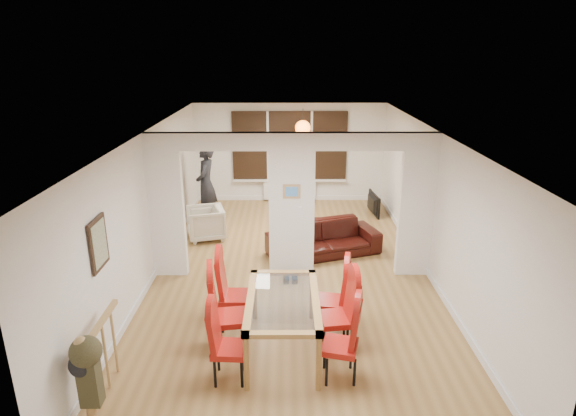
{
  "coord_description": "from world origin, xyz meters",
  "views": [
    {
      "loc": [
        -0.1,
        -8.02,
        3.95
      ],
      "look_at": [
        -0.06,
        0.6,
        1.07
      ],
      "focal_mm": 30.0,
      "sensor_mm": 36.0,
      "label": 1
    }
  ],
  "objects_px": {
    "dining_chair_la": "(229,344)",
    "bottle": "(305,214)",
    "dining_chair_rb": "(337,313)",
    "sofa": "(323,239)",
    "dining_table": "(283,324)",
    "dining_chair_rc": "(332,297)",
    "armchair": "(206,223)",
    "bowl": "(300,218)",
    "coffee_table": "(300,225)",
    "dining_chair_lb": "(229,312)",
    "dining_chair_ra": "(340,341)",
    "person": "(206,184)",
    "television": "(370,204)",
    "dining_chair_lc": "(235,292)"
  },
  "relations": [
    {
      "from": "dining_chair_rb",
      "to": "coffee_table",
      "type": "xyz_separation_m",
      "value": [
        -0.37,
        4.6,
        -0.45
      ]
    },
    {
      "from": "dining_chair_la",
      "to": "bottle",
      "type": "relative_size",
      "value": 3.69
    },
    {
      "from": "dining_chair_la",
      "to": "sofa",
      "type": "distance_m",
      "value": 4.11
    },
    {
      "from": "dining_chair_rc",
      "to": "bowl",
      "type": "distance_m",
      "value": 4.2
    },
    {
      "from": "dining_chair_lb",
      "to": "dining_chair_ra",
      "type": "relative_size",
      "value": 1.11
    },
    {
      "from": "dining_chair_rc",
      "to": "dining_chair_la",
      "type": "bearing_deg",
      "value": -128.43
    },
    {
      "from": "sofa",
      "to": "coffee_table",
      "type": "xyz_separation_m",
      "value": [
        -0.43,
        1.38,
        -0.22
      ]
    },
    {
      "from": "dining_chair_lb",
      "to": "dining_chair_rb",
      "type": "distance_m",
      "value": 1.46
    },
    {
      "from": "dining_table",
      "to": "dining_chair_rb",
      "type": "xyz_separation_m",
      "value": [
        0.73,
        0.03,
        0.15
      ]
    },
    {
      "from": "dining_chair_ra",
      "to": "dining_chair_rc",
      "type": "bearing_deg",
      "value": 104.88
    },
    {
      "from": "dining_table",
      "to": "dining_chair_la",
      "type": "height_order",
      "value": "dining_chair_la"
    },
    {
      "from": "armchair",
      "to": "television",
      "type": "relative_size",
      "value": 0.85
    },
    {
      "from": "bowl",
      "to": "television",
      "type": "bearing_deg",
      "value": 29.2
    },
    {
      "from": "dining_chair_rc",
      "to": "person",
      "type": "distance_m",
      "value": 5.2
    },
    {
      "from": "dining_chair_lb",
      "to": "dining_chair_ra",
      "type": "height_order",
      "value": "dining_chair_lb"
    },
    {
      "from": "dining_table",
      "to": "bowl",
      "type": "distance_m",
      "value": 4.72
    },
    {
      "from": "sofa",
      "to": "dining_chair_rb",
      "type": "bearing_deg",
      "value": -109.81
    },
    {
      "from": "armchair",
      "to": "dining_chair_lc",
      "type": "bearing_deg",
      "value": 0.48
    },
    {
      "from": "dining_table",
      "to": "sofa",
      "type": "height_order",
      "value": "dining_table"
    },
    {
      "from": "dining_table",
      "to": "dining_chair_ra",
      "type": "relative_size",
      "value": 1.63
    },
    {
      "from": "dining_chair_la",
      "to": "dining_chair_lc",
      "type": "bearing_deg",
      "value": 95.21
    },
    {
      "from": "dining_chair_lb",
      "to": "dining_chair_rc",
      "type": "xyz_separation_m",
      "value": [
        1.43,
        0.5,
        -0.05
      ]
    },
    {
      "from": "dining_chair_rb",
      "to": "sofa",
      "type": "height_order",
      "value": "dining_chair_rb"
    },
    {
      "from": "person",
      "to": "dining_chair_lc",
      "type": "bearing_deg",
      "value": 18.11
    },
    {
      "from": "bottle",
      "to": "dining_chair_rc",
      "type": "bearing_deg",
      "value": -86.93
    },
    {
      "from": "dining_chair_lb",
      "to": "dining_chair_rb",
      "type": "height_order",
      "value": "dining_chair_lb"
    },
    {
      "from": "dining_chair_ra",
      "to": "coffee_table",
      "type": "bearing_deg",
      "value": 108.59
    },
    {
      "from": "armchair",
      "to": "bottle",
      "type": "xyz_separation_m",
      "value": [
        2.17,
        0.63,
        -0.01
      ]
    },
    {
      "from": "dining_chair_lb",
      "to": "person",
      "type": "relative_size",
      "value": 0.62
    },
    {
      "from": "dining_chair_rc",
      "to": "armchair",
      "type": "relative_size",
      "value": 1.37
    },
    {
      "from": "person",
      "to": "bottle",
      "type": "distance_m",
      "value": 2.39
    },
    {
      "from": "armchair",
      "to": "coffee_table",
      "type": "relative_size",
      "value": 0.85
    },
    {
      "from": "dining_chair_la",
      "to": "dining_chair_rc",
      "type": "bearing_deg",
      "value": 42.7
    },
    {
      "from": "dining_chair_ra",
      "to": "dining_table",
      "type": "bearing_deg",
      "value": 155.99
    },
    {
      "from": "dining_chair_lb",
      "to": "bottle",
      "type": "relative_size",
      "value": 4.23
    },
    {
      "from": "dining_chair_lc",
      "to": "person",
      "type": "relative_size",
      "value": 0.6
    },
    {
      "from": "sofa",
      "to": "coffee_table",
      "type": "relative_size",
      "value": 2.43
    },
    {
      "from": "dining_chair_la",
      "to": "bottle",
      "type": "xyz_separation_m",
      "value": [
        1.14,
        5.31,
        -0.16
      ]
    },
    {
      "from": "dining_chair_rc",
      "to": "sofa",
      "type": "bearing_deg",
      "value": 100.48
    },
    {
      "from": "dining_chair_ra",
      "to": "dining_chair_rb",
      "type": "bearing_deg",
      "value": 102.58
    },
    {
      "from": "television",
      "to": "bowl",
      "type": "xyz_separation_m",
      "value": [
        -1.78,
        -0.99,
        -0.03
      ]
    },
    {
      "from": "armchair",
      "to": "bowl",
      "type": "xyz_separation_m",
      "value": [
        2.06,
        0.62,
        -0.12
      ]
    },
    {
      "from": "armchair",
      "to": "coffee_table",
      "type": "xyz_separation_m",
      "value": [
        2.06,
        0.55,
        -0.25
      ]
    },
    {
      "from": "dining_chair_rb",
      "to": "dining_chair_la",
      "type": "bearing_deg",
      "value": -163.71
    },
    {
      "from": "armchair",
      "to": "dining_table",
      "type": "bearing_deg",
      "value": 6.98
    },
    {
      "from": "coffee_table",
      "to": "armchair",
      "type": "bearing_deg",
      "value": -165.01
    },
    {
      "from": "sofa",
      "to": "dining_chair_lc",
      "type": "bearing_deg",
      "value": -138.25
    },
    {
      "from": "bowl",
      "to": "dining_chair_rb",
      "type": "bearing_deg",
      "value": -85.52
    },
    {
      "from": "bowl",
      "to": "dining_chair_lc",
      "type": "bearing_deg",
      "value": -104.59
    },
    {
      "from": "dining_table",
      "to": "dining_chair_la",
      "type": "distance_m",
      "value": 0.89
    }
  ]
}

